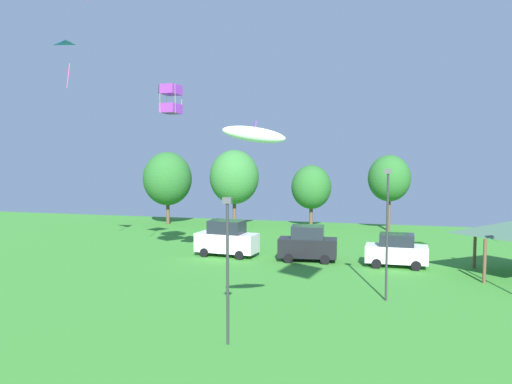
# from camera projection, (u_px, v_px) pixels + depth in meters

# --- Properties ---
(kite_flying_4) EXTENTS (2.32, 1.84, 0.90)m
(kite_flying_4) POSITION_uv_depth(u_px,v_px,m) (255.00, 134.00, 19.20)
(kite_flying_4) COLOR white
(kite_flying_5) EXTENTS (1.99, 1.88, 2.29)m
(kite_flying_5) POSITION_uv_depth(u_px,v_px,m) (76.00, 55.00, 35.39)
(kite_flying_5) COLOR blue
(kite_flying_6) EXTENTS (1.23, 1.26, 1.74)m
(kite_flying_6) POSITION_uv_depth(u_px,v_px,m) (171.00, 99.00, 32.02)
(kite_flying_6) COLOR purple
(parked_car_leftmost) EXTENTS (4.65, 2.43, 2.63)m
(parked_car_leftmost) POSITION_uv_depth(u_px,v_px,m) (227.00, 239.00, 39.53)
(parked_car_leftmost) COLOR silver
(parked_car_leftmost) RESTS_ON ground
(parked_car_second_from_left) EXTENTS (4.17, 2.32, 2.49)m
(parked_car_second_from_left) POSITION_uv_depth(u_px,v_px,m) (308.00, 244.00, 37.75)
(parked_car_second_from_left) COLOR black
(parked_car_second_from_left) RESTS_ON ground
(parked_car_third_from_left) EXTENTS (4.04, 2.04, 2.21)m
(parked_car_third_from_left) POSITION_uv_depth(u_px,v_px,m) (397.00, 250.00, 35.89)
(parked_car_third_from_left) COLOR silver
(parked_car_third_from_left) RESTS_ON ground
(light_post_1) EXTENTS (0.36, 0.20, 6.79)m
(light_post_1) POSITION_uv_depth(u_px,v_px,m) (387.00, 228.00, 27.63)
(light_post_1) COLOR #2D2D33
(light_post_1) RESTS_ON ground
(light_post_2) EXTENTS (0.36, 0.20, 5.91)m
(light_post_2) POSITION_uv_depth(u_px,v_px,m) (228.00, 262.00, 21.39)
(light_post_2) COLOR #2D2D33
(light_post_2) RESTS_ON ground
(treeline_tree_0) EXTENTS (5.04, 5.04, 7.53)m
(treeline_tree_0) POSITION_uv_depth(u_px,v_px,m) (167.00, 179.00, 56.27)
(treeline_tree_0) COLOR brown
(treeline_tree_0) RESTS_ON ground
(treeline_tree_1) EXTENTS (5.00, 5.00, 7.75)m
(treeline_tree_1) POSITION_uv_depth(u_px,v_px,m) (234.00, 177.00, 54.92)
(treeline_tree_1) COLOR brown
(treeline_tree_1) RESTS_ON ground
(treeline_tree_2) EXTENTS (4.00, 4.00, 6.22)m
(treeline_tree_2) POSITION_uv_depth(u_px,v_px,m) (311.00, 187.00, 54.37)
(treeline_tree_2) COLOR brown
(treeline_tree_2) RESTS_ON ground
(treeline_tree_3) EXTENTS (4.04, 4.04, 7.27)m
(treeline_tree_3) POSITION_uv_depth(u_px,v_px,m) (389.00, 178.00, 51.70)
(treeline_tree_3) COLOR brown
(treeline_tree_3) RESTS_ON ground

